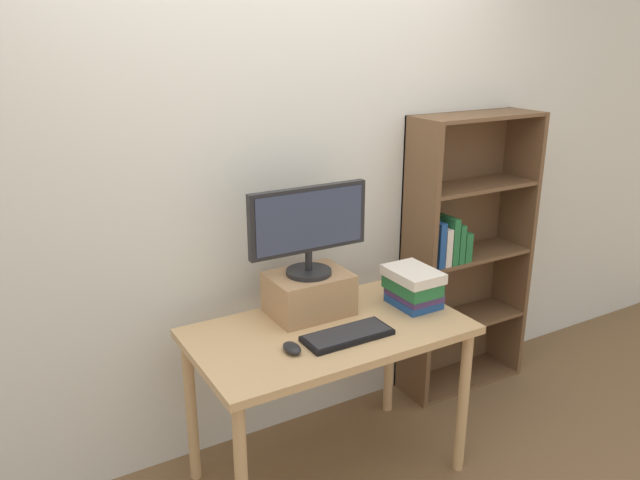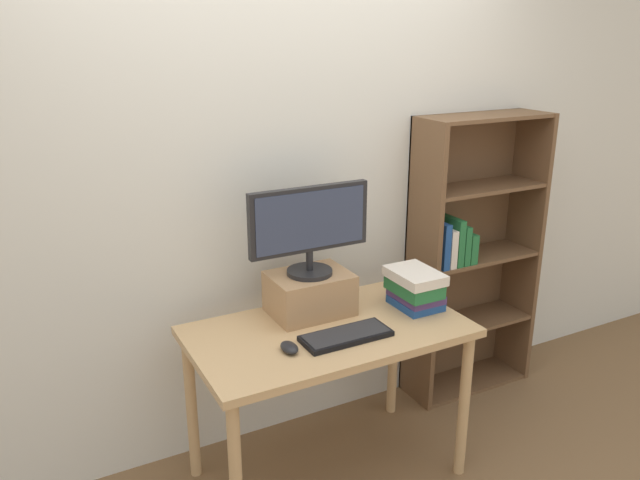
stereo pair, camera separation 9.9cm
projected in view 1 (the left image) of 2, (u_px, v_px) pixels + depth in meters
name	position (u px, v px, depth m)	size (l,w,h in m)	color
ground_plane	(328.00, 472.00, 2.95)	(12.00, 12.00, 0.00)	brown
back_wall	(275.00, 183.00, 2.95)	(7.00, 0.08, 2.60)	silver
desk	(329.00, 347.00, 2.74)	(1.20, 0.67, 0.76)	tan
bookshelf_unit	(461.00, 252.00, 3.49)	(0.75, 0.28, 1.57)	brown
riser_box	(308.00, 294.00, 2.82)	(0.36, 0.27, 0.19)	#A87F56
computer_monitor	(308.00, 226.00, 2.72)	(0.57, 0.20, 0.40)	black
keyboard	(347.00, 335.00, 2.61)	(0.38, 0.16, 0.02)	black
computer_mouse	(292.00, 348.00, 2.49)	(0.06, 0.10, 0.04)	black
book_stack	(413.00, 287.00, 2.90)	(0.20, 0.26, 0.18)	navy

